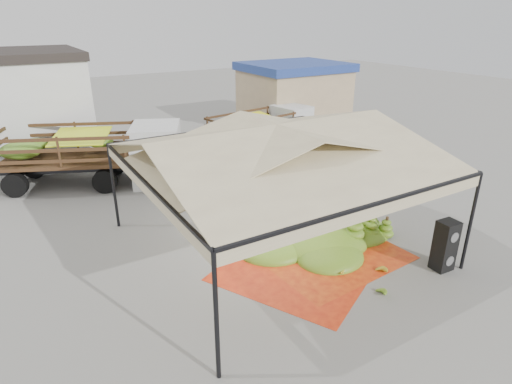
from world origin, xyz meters
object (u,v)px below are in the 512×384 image
vendor (265,172)px  truck_left (100,149)px  speaker_stack (445,246)px  banana_heap (320,224)px  truck_right (266,125)px

vendor → truck_left: (-5.50, 4.68, 0.64)m
vendor → speaker_stack: bearing=80.6°
banana_heap → speaker_stack: 3.79m
banana_heap → vendor: 4.40m
speaker_stack → truck_right: size_ratio=0.24×
vendor → banana_heap: bearing=62.4°
speaker_stack → truck_right: truck_right is taller
speaker_stack → truck_left: (-6.94, 12.24, 0.81)m
banana_heap → speaker_stack: bearing=-58.1°
speaker_stack → truck_right: (2.13, 13.17, 0.53)m
truck_left → speaker_stack: bearing=-36.4°
banana_heap → truck_left: bearing=118.7°
speaker_stack → truck_right: 13.35m
banana_heap → truck_left: (-4.93, 9.02, 0.98)m
vendor → truck_left: 7.25m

